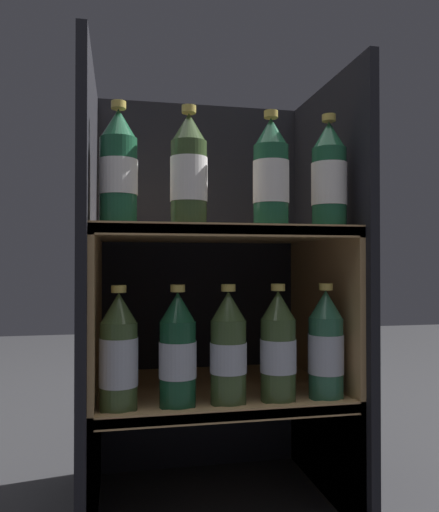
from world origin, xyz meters
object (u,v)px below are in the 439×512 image
Objects in this scene: bottle_lower_front_0 at (119,355)px; bottle_lower_front_1 at (178,352)px; bottle_upper_front_0 at (118,170)px; bottle_lower_front_3 at (278,348)px; bottle_upper_front_2 at (271,176)px; bottle_upper_front_3 at (329,178)px; bottle_upper_front_1 at (189,173)px; bottle_lower_front_4 at (326,347)px; bottle_lower_front_2 at (230,350)px.

bottle_lower_front_1 is at bearing 0.00° from bottle_lower_front_0.
bottle_upper_front_0 is 0.47m from bottle_lower_front_3.
bottle_upper_front_2 reaches higher than bottle_lower_front_0.
bottle_upper_front_2 is 1.00× the size of bottle_upper_front_3.
bottle_lower_front_4 is (0.29, 0.00, -0.35)m from bottle_upper_front_1.
bottle_upper_front_2 is 0.13m from bottle_upper_front_3.
bottle_lower_front_3 is at bearing 0.00° from bottle_lower_front_2.
bottle_upper_front_1 reaches higher than bottle_lower_front_0.
bottle_upper_front_0 is 1.00× the size of bottle_upper_front_1.
bottle_lower_front_1 is at bearing 0.00° from bottle_upper_front_0.
bottle_lower_front_3 is at bearing 0.00° from bottle_upper_front_0.
bottle_upper_front_0 is 1.00× the size of bottle_upper_front_3.
bottle_upper_front_3 reaches higher than bottle_lower_front_2.
bottle_lower_front_4 is at bearing 0.00° from bottle_lower_front_0.
bottle_upper_front_3 is at bearing -0.00° from bottle_lower_front_3.
bottle_upper_front_2 is at bearing 0.00° from bottle_lower_front_2.
bottle_lower_front_2 and bottle_lower_front_4 have the same top height.
bottle_upper_front_3 is at bearing 0.00° from bottle_upper_front_1.
bottle_lower_front_0 and bottle_lower_front_2 have the same top height.
bottle_upper_front_0 is at bearing 180.00° from bottle_lower_front_3.
bottle_upper_front_1 is 0.39m from bottle_lower_front_3.
bottle_lower_front_1 and bottle_lower_front_2 have the same top height.
bottle_lower_front_3 is (0.20, 0.00, 0.00)m from bottle_lower_front_1.
bottle_lower_front_0 is 0.42m from bottle_lower_front_4.
bottle_upper_front_2 is at bearing 180.00° from bottle_lower_front_4.
bottle_upper_front_2 is (0.30, -0.00, -0.00)m from bottle_upper_front_0.
bottle_lower_front_2 is (-0.09, 0.00, -0.35)m from bottle_upper_front_2.
bottle_upper_front_1 is 1.00× the size of bottle_lower_front_4.
bottle_upper_front_2 is 0.40m from bottle_lower_front_1.
bottle_lower_front_2 is at bearing -0.00° from bottle_lower_front_1.
bottle_upper_front_1 is 0.35m from bottle_lower_front_1.
bottle_upper_front_2 reaches higher than bottle_lower_front_1.
bottle_upper_front_2 is at bearing 0.00° from bottle_lower_front_0.
bottle_upper_front_2 is 0.46m from bottle_lower_front_0.
bottle_lower_front_3 is at bearing 180.00° from bottle_lower_front_4.
bottle_upper_front_3 is at bearing -0.00° from bottle_lower_front_4.
bottle_upper_front_0 is at bearing 180.00° from bottle_upper_front_1.
bottle_lower_front_1 is 1.00× the size of bottle_lower_front_2.
bottle_upper_front_0 and bottle_upper_front_1 have the same top height.
bottle_upper_front_1 is 1.00× the size of bottle_lower_front_3.
bottle_lower_front_4 is at bearing 0.00° from bottle_upper_front_2.
bottle_lower_front_1 is 1.00× the size of bottle_lower_front_3.
bottle_upper_front_0 is 1.00× the size of bottle_lower_front_3.
bottle_upper_front_1 is at bearing 180.00° from bottle_upper_front_3.
bottle_upper_front_2 is at bearing -0.00° from bottle_upper_front_0.
bottle_lower_front_0 is at bearing -180.00° from bottle_lower_front_1.
bottle_upper_front_0 and bottle_upper_front_2 have the same top height.
bottle_upper_front_0 is at bearing 180.00° from bottle_lower_front_0.
bottle_lower_front_0 is at bearing -180.00° from bottle_lower_front_4.
bottle_upper_front_3 reaches higher than bottle_lower_front_1.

